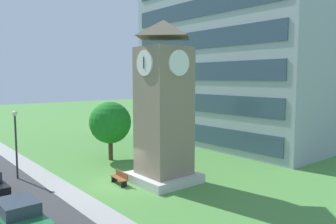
% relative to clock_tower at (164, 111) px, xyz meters
% --- Properties ---
extents(ground_plane, '(160.00, 160.00, 0.00)m').
position_rel_clock_tower_xyz_m(ground_plane, '(-1.51, -2.98, -5.07)').
color(ground_plane, '#4C893D').
extents(kerb_strip, '(120.00, 1.60, 0.01)m').
position_rel_clock_tower_xyz_m(kerb_strip, '(-1.51, -6.20, -5.07)').
color(kerb_strip, '#9E9E99').
rests_on(kerb_strip, ground).
extents(office_building, '(21.82, 15.34, 19.20)m').
position_rel_clock_tower_xyz_m(office_building, '(-6.72, 17.59, 4.53)').
color(office_building, '#9EA8B2').
rests_on(office_building, ground).
extents(clock_tower, '(4.17, 4.17, 11.28)m').
position_rel_clock_tower_xyz_m(clock_tower, '(0.00, 0.00, 0.00)').
color(clock_tower, gray).
rests_on(clock_tower, ground).
extents(park_bench, '(1.83, 0.62, 0.88)m').
position_rel_clock_tower_xyz_m(park_bench, '(-1.42, -2.77, -4.61)').
color(park_bench, brown).
rests_on(park_bench, ground).
extents(street_lamp, '(0.36, 0.36, 4.98)m').
position_rel_clock_tower_xyz_m(street_lamp, '(-7.35, -7.86, -1.91)').
color(street_lamp, '#333338').
rests_on(street_lamp, ground).
extents(tree_streetside, '(3.73, 3.73, 5.25)m').
position_rel_clock_tower_xyz_m(tree_streetside, '(-8.01, 0.27, -1.70)').
color(tree_streetside, '#513823').
rests_on(tree_streetside, ground).
extents(parked_car_green, '(4.14, 2.02, 1.69)m').
position_rel_clock_tower_xyz_m(parked_car_green, '(2.28, -10.39, -4.21)').
color(parked_car_green, '#1E6B38').
rests_on(parked_car_green, ground).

